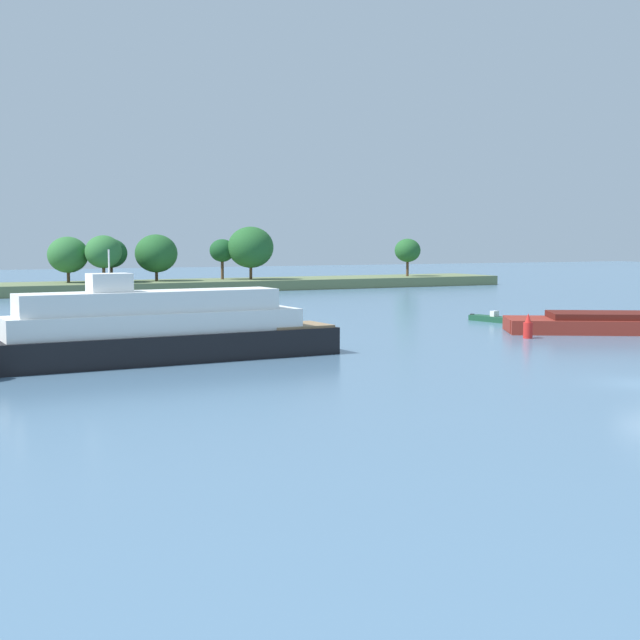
% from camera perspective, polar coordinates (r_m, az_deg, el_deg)
% --- Properties ---
extents(treeline_island, '(89.41, 12.25, 9.40)m').
position_cam_1_polar(treeline_island, '(132.22, -6.80, 3.05)').
color(treeline_island, '#66754C').
rests_on(treeline_island, ground).
extents(fishing_skiff, '(2.12, 4.81, 1.00)m').
position_cam_1_polar(fishing_skiff, '(81.97, 10.95, 0.09)').
color(fishing_skiff, '#19472D').
rests_on(fishing_skiff, ground).
extents(white_riverboat, '(23.26, 4.72, 6.83)m').
position_cam_1_polar(white_riverboat, '(54.55, -10.43, -0.71)').
color(white_riverboat, black).
rests_on(white_riverboat, ground).
extents(channel_buoy_red, '(0.70, 0.70, 1.90)m').
position_cam_1_polar(channel_buoy_red, '(68.51, 13.22, -0.48)').
color(channel_buoy_red, red).
rests_on(channel_buoy_red, ground).
extents(channel_buoy_green, '(0.70, 0.70, 1.90)m').
position_cam_1_polar(channel_buoy_green, '(75.65, -11.90, 0.07)').
color(channel_buoy_green, green).
rests_on(channel_buoy_green, ground).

